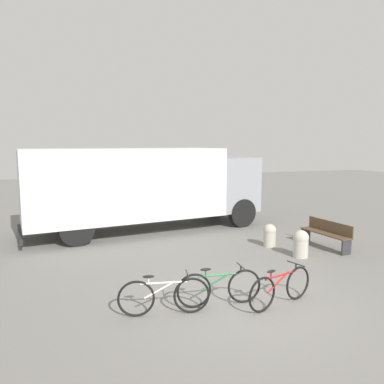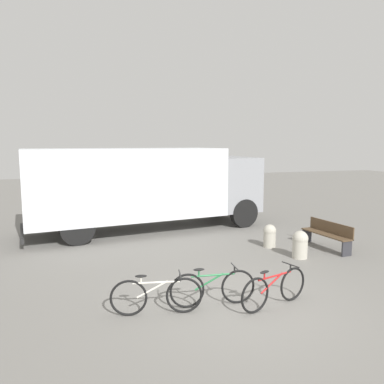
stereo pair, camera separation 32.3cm
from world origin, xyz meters
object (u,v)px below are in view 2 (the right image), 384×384
at_px(bollard_far_bench, 270,235).
at_px(bicycle_near, 156,295).
at_px(bicycle_middle, 213,288).
at_px(park_bench, 328,234).
at_px(bollard_near_bench, 300,244).
at_px(bicycle_far, 274,288).
at_px(delivery_truck, 145,184).

bearing_deg(bollard_far_bench, bicycle_near, -140.77).
bearing_deg(bicycle_near, bicycle_middle, 12.75).
relative_size(park_bench, bicycle_near, 1.05).
bearing_deg(bollard_near_bench, bicycle_near, -153.68).
distance_m(park_bench, bollard_far_bench, 1.72).
bearing_deg(bicycle_middle, bollard_far_bench, 53.06).
xyz_separation_m(bicycle_middle, bollard_far_bench, (3.11, 3.41, 0.00)).
bearing_deg(bollard_near_bench, bollard_far_bench, 101.93).
xyz_separation_m(park_bench, bicycle_near, (-5.82, -2.80, -0.09)).
height_order(bicycle_far, bollard_near_bench, bicycle_far).
distance_m(delivery_truck, bicycle_near, 7.09).
relative_size(bicycle_middle, bollard_near_bench, 2.23).
relative_size(bicycle_middle, bollard_far_bench, 2.43).
height_order(delivery_truck, bicycle_middle, delivery_truck).
relative_size(delivery_truck, park_bench, 4.91).
relative_size(park_bench, bicycle_middle, 1.05).
bearing_deg(bicycle_middle, park_bench, 35.76).
bearing_deg(delivery_truck, park_bench, -47.86).
bearing_deg(bicycle_middle, bicycle_near, -171.91).
bearing_deg(bicycle_far, bollard_far_bench, 45.59).
relative_size(bicycle_near, bollard_far_bench, 2.41).
xyz_separation_m(bicycle_middle, bollard_near_bench, (3.37, 2.17, 0.04)).
bearing_deg(bollard_far_bench, bollard_near_bench, -78.07).
relative_size(delivery_truck, bollard_far_bench, 12.48).
bearing_deg(bicycle_middle, delivery_truck, 96.31).
bearing_deg(delivery_truck, bicycle_far, -87.75).
distance_m(park_bench, bicycle_middle, 5.44).
xyz_separation_m(bicycle_near, bicycle_middle, (1.13, 0.05, 0.00)).
distance_m(bicycle_far, bollard_near_bench, 3.41).
bearing_deg(bicycle_far, bollard_near_bench, 31.96).
height_order(bicycle_near, bicycle_far, same).
xyz_separation_m(bicycle_far, bollard_far_bench, (1.98, 3.80, 0.00)).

